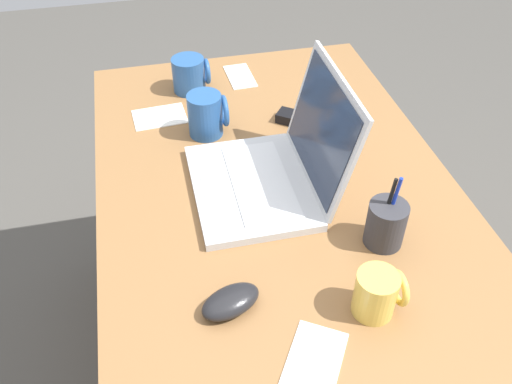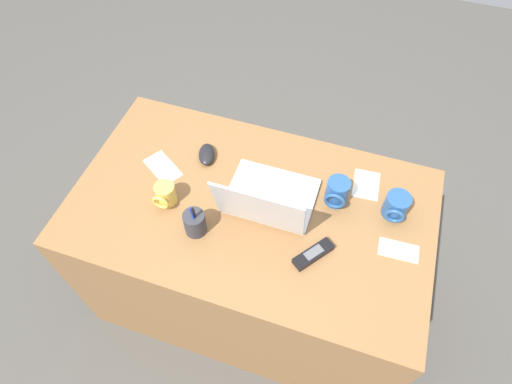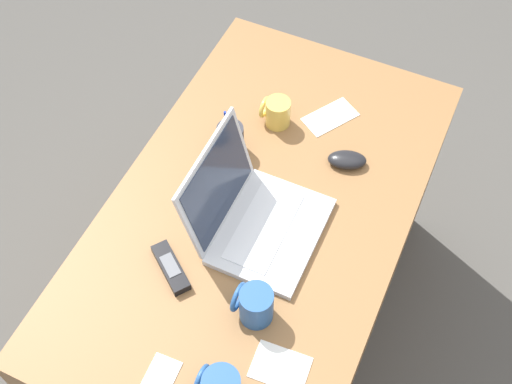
% 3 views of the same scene
% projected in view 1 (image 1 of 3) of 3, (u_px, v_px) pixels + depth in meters
% --- Properties ---
extents(desk, '(1.29, 0.76, 0.75)m').
position_uv_depth(desk, '(279.00, 312.00, 1.38)').
color(desk, olive).
rests_on(desk, ground).
extents(laptop, '(0.31, 0.30, 0.25)m').
position_uv_depth(laptop, '(274.00, 168.00, 1.13)').
color(laptop, silver).
rests_on(laptop, desk).
extents(computer_mouse, '(0.09, 0.12, 0.04)m').
position_uv_depth(computer_mouse, '(231.00, 301.00, 0.92)').
color(computer_mouse, black).
rests_on(computer_mouse, desk).
extents(coffee_mug_white, '(0.07, 0.08, 0.09)m').
position_uv_depth(coffee_mug_white, '(378.00, 293.00, 0.90)').
color(coffee_mug_white, '#E0BC4C').
rests_on(coffee_mug_white, desk).
extents(coffee_mug_tall, '(0.09, 0.10, 0.09)m').
position_uv_depth(coffee_mug_tall, '(190.00, 75.00, 1.43)').
color(coffee_mug_tall, '#26518C').
rests_on(coffee_mug_tall, desk).
extents(coffee_mug_spare, '(0.08, 0.09, 0.10)m').
position_uv_depth(coffee_mug_spare, '(207.00, 115.00, 1.28)').
color(coffee_mug_spare, '#26518C').
rests_on(coffee_mug_spare, desk).
extents(cordless_phone, '(0.12, 0.14, 0.03)m').
position_uv_depth(cordless_phone, '(306.00, 121.00, 1.33)').
color(cordless_phone, black).
rests_on(cordless_phone, desk).
extents(pen_holder, '(0.07, 0.07, 0.16)m').
position_uv_depth(pen_holder, '(386.00, 224.00, 1.02)').
color(pen_holder, '#333338').
rests_on(pen_holder, desk).
extents(paper_note_near_laptop, '(0.13, 0.07, 0.00)m').
position_uv_depth(paper_note_near_laptop, '(240.00, 76.00, 1.51)').
color(paper_note_near_laptop, white).
rests_on(paper_note_near_laptop, desk).
extents(paper_note_left, '(0.18, 0.15, 0.00)m').
position_uv_depth(paper_note_left, '(312.00, 368.00, 0.85)').
color(paper_note_left, white).
rests_on(paper_note_left, desk).
extents(paper_note_right, '(0.10, 0.14, 0.00)m').
position_uv_depth(paper_note_right, '(160.00, 117.00, 1.36)').
color(paper_note_right, white).
rests_on(paper_note_right, desk).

